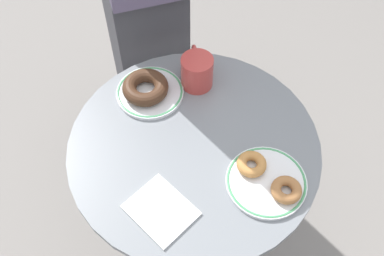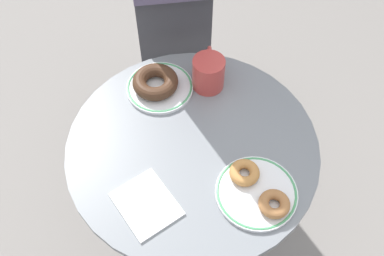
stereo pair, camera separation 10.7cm
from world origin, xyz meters
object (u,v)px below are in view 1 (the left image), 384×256
object	(u,v)px
paper_napkin	(161,210)
coffee_mug	(197,71)
donut_chocolate	(145,87)
donut_old_fashioned	(252,164)
cafe_table	(194,190)
plate_left	(150,92)
donut_cinnamon	(286,190)
plate_right	(266,182)

from	to	relation	value
paper_napkin	coffee_mug	world-z (taller)	coffee_mug
paper_napkin	coffee_mug	bearing A→B (deg)	123.00
donut_chocolate	donut_old_fashioned	world-z (taller)	donut_chocolate
cafe_table	plate_left	world-z (taller)	plate_left
paper_napkin	donut_cinnamon	bearing A→B (deg)	53.25
donut_old_fashioned	coffee_mug	xyz separation A→B (m)	(-0.29, 0.10, 0.02)
plate_right	donut_old_fashioned	size ratio (longest dim) A/B	2.68
plate_left	donut_cinnamon	world-z (taller)	donut_cinnamon
donut_cinnamon	coffee_mug	world-z (taller)	coffee_mug
plate_right	coffee_mug	size ratio (longest dim) A/B	1.67
donut_old_fashioned	coffee_mug	size ratio (longest dim) A/B	0.62
coffee_mug	donut_old_fashioned	bearing A→B (deg)	-19.98
donut_chocolate	plate_right	bearing A→B (deg)	3.11
plate_right	plate_left	bearing A→B (deg)	-178.25
plate_left	donut_old_fashioned	distance (m)	0.35
paper_napkin	plate_left	bearing A→B (deg)	142.45
plate_left	donut_chocolate	world-z (taller)	donut_chocolate
plate_left	donut_old_fashioned	world-z (taller)	donut_old_fashioned
donut_chocolate	donut_cinnamon	world-z (taller)	donut_chocolate
donut_chocolate	coffee_mug	size ratio (longest dim) A/B	1.08
plate_right	donut_cinnamon	bearing A→B (deg)	8.40
coffee_mug	paper_napkin	bearing A→B (deg)	-57.00
plate_left	paper_napkin	xyz separation A→B (m)	(0.28, -0.21, -0.00)
cafe_table	coffee_mug	distance (m)	0.36
donut_old_fashioned	cafe_table	bearing A→B (deg)	-163.27
plate_right	paper_napkin	world-z (taller)	plate_right
donut_old_fashioned	donut_cinnamon	bearing A→B (deg)	2.50
cafe_table	plate_left	bearing A→B (deg)	171.57
plate_left	donut_chocolate	distance (m)	0.03
cafe_table	donut_old_fashioned	xyz separation A→B (m)	(0.15, 0.04, 0.28)
donut_cinnamon	coffee_mug	size ratio (longest dim) A/B	0.62
cafe_table	paper_napkin	xyz separation A→B (m)	(0.08, -0.18, 0.26)
plate_left	donut_old_fashioned	size ratio (longest dim) A/B	2.56
plate_right	donut_old_fashioned	xyz separation A→B (m)	(-0.05, 0.00, 0.02)
plate_right	donut_old_fashioned	bearing A→B (deg)	176.59
cafe_table	paper_napkin	world-z (taller)	paper_napkin
donut_chocolate	coffee_mug	world-z (taller)	coffee_mug
cafe_table	donut_cinnamon	bearing A→B (deg)	11.14
plate_left	paper_napkin	bearing A→B (deg)	-37.55
donut_chocolate	donut_cinnamon	distance (m)	0.45
plate_right	paper_napkin	bearing A→B (deg)	-118.73
plate_right	coffee_mug	bearing A→B (deg)	162.35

